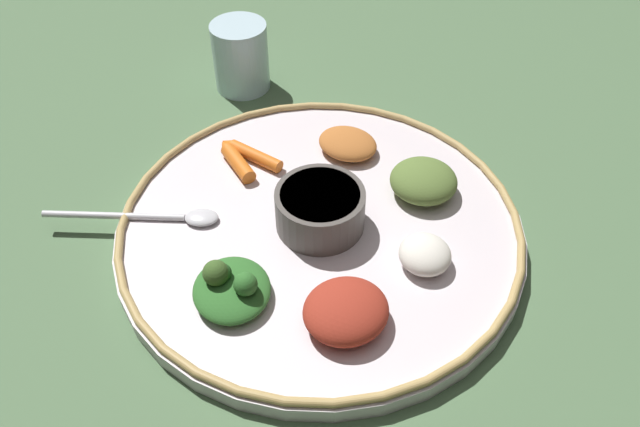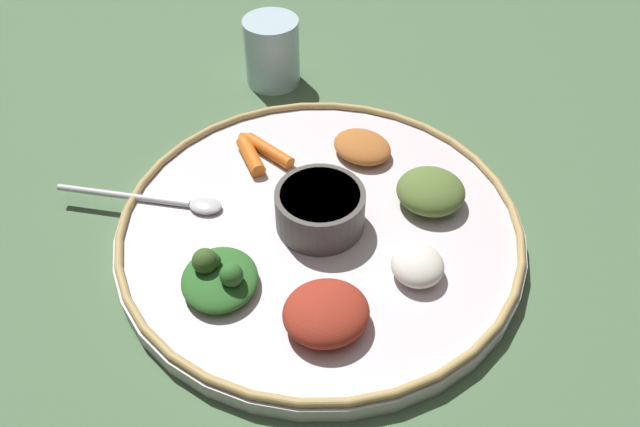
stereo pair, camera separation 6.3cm
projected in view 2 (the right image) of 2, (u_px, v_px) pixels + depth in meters
ground_plane at (320, 236)px, 0.65m from camera, size 2.40×2.40×0.00m
platter at (320, 230)px, 0.64m from camera, size 0.41×0.41×0.02m
platter_rim at (320, 222)px, 0.64m from camera, size 0.40×0.40×0.01m
center_bowl at (320, 208)px, 0.62m from camera, size 0.09×0.09×0.04m
spoon at (165, 201)px, 0.66m from camera, size 0.18×0.03×0.01m
greens_pile at (218, 276)px, 0.57m from camera, size 0.08×0.08×0.04m
carrot_near_spoon at (265, 148)px, 0.71m from camera, size 0.07×0.06×0.01m
carrot_outer at (249, 153)px, 0.70m from camera, size 0.05×0.07×0.02m
mound_beet at (326, 313)px, 0.54m from camera, size 0.10×0.10×0.03m
mound_chickpea at (362, 147)px, 0.71m from camera, size 0.09×0.08×0.02m
mound_collards at (431, 191)px, 0.65m from camera, size 0.08×0.08×0.03m
mound_rice_white at (417, 265)px, 0.58m from camera, size 0.06×0.06×0.03m
drinking_glass at (272, 56)px, 0.82m from camera, size 0.07×0.07×0.09m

